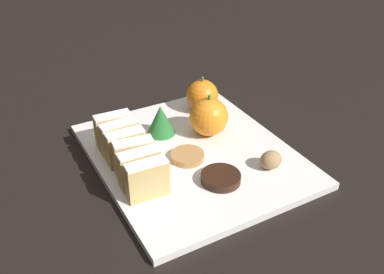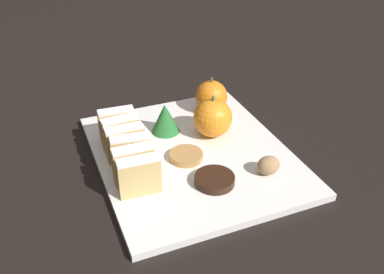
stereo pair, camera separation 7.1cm
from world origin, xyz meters
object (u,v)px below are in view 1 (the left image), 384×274
walnut (271,160)px  orange_near (202,96)px  orange_far (209,117)px  chocolate_cookie (219,178)px

walnut → orange_near: bearing=89.6°
orange_far → chocolate_cookie: bearing=-114.3°
walnut → chocolate_cookie: size_ratio=0.59×
orange_near → orange_far: orange_far is taller
orange_near → orange_far: (-0.03, -0.08, 0.00)m
orange_far → chocolate_cookie: 0.14m
orange_near → chocolate_cookie: bearing=-113.7°
orange_far → walnut: bearing=-76.4°
chocolate_cookie → orange_near: bearing=66.3°
orange_near → orange_far: 0.09m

